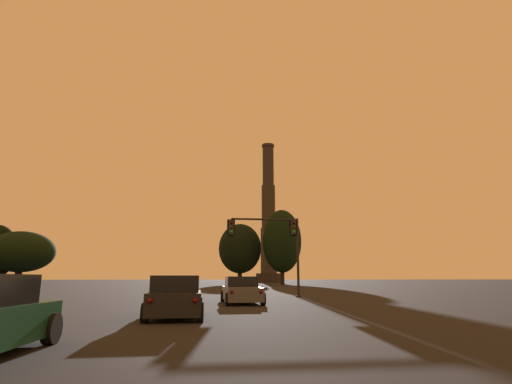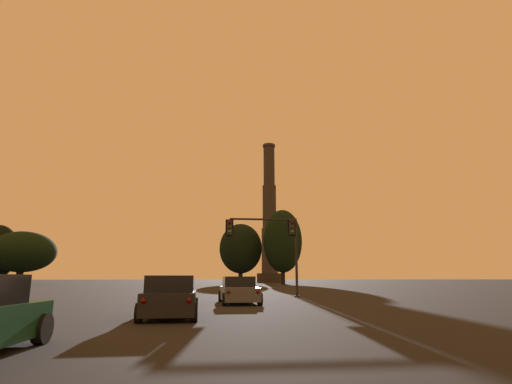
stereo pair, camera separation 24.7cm
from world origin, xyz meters
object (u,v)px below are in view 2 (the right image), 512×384
object	(u,v)px
hatchback_center_lane_second	(171,298)
traffic_light_overhead_right	(272,236)
sedan_right_lane_front	(239,291)
smokestack	(269,226)

from	to	relation	value
hatchback_center_lane_second	traffic_light_overhead_right	size ratio (longest dim) A/B	0.73
sedan_right_lane_front	hatchback_center_lane_second	bearing A→B (deg)	-112.46
hatchback_center_lane_second	traffic_light_overhead_right	bearing A→B (deg)	66.07
sedan_right_lane_front	traffic_light_overhead_right	world-z (taller)	traffic_light_overhead_right
traffic_light_overhead_right	smokestack	distance (m)	83.17
smokestack	sedan_right_lane_front	bearing A→B (deg)	-99.46
sedan_right_lane_front	traffic_light_overhead_right	distance (m)	7.99
hatchback_center_lane_second	smokestack	distance (m)	98.47
sedan_right_lane_front	smokestack	size ratio (longest dim) A/B	0.12
traffic_light_overhead_right	smokestack	bearing A→B (deg)	81.78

